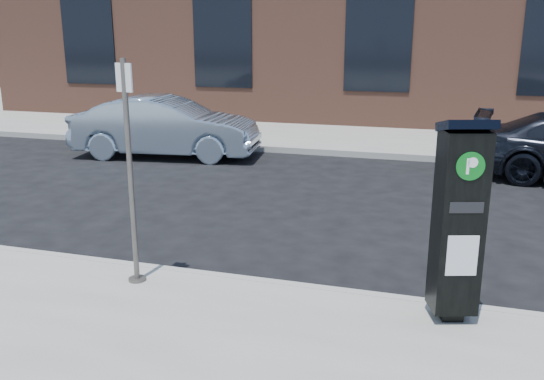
% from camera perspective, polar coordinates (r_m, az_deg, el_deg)
% --- Properties ---
extents(ground, '(120.00, 120.00, 0.00)m').
position_cam_1_polar(ground, '(6.99, -2.17, -9.81)').
color(ground, black).
rests_on(ground, ground).
extents(sidewalk_far, '(60.00, 12.00, 0.15)m').
position_cam_1_polar(sidewalk_far, '(20.30, 10.76, 6.78)').
color(sidewalk_far, gray).
rests_on(sidewalk_far, ground).
extents(curb_near, '(60.00, 0.12, 0.16)m').
position_cam_1_polar(curb_near, '(6.94, -2.23, -9.32)').
color(curb_near, '#9E9B93').
rests_on(curb_near, ground).
extents(curb_far, '(60.00, 0.12, 0.16)m').
position_cam_1_polar(curb_far, '(14.45, 8.15, 3.55)').
color(curb_far, '#9E9B93').
rests_on(curb_far, ground).
extents(building, '(28.00, 10.05, 8.25)m').
position_cam_1_polar(building, '(23.11, 12.14, 17.83)').
color(building, brown).
rests_on(building, ground).
extents(parking_kiosk, '(0.58, 0.54, 2.06)m').
position_cam_1_polar(parking_kiosk, '(5.90, 17.99, -2.79)').
color(parking_kiosk, black).
rests_on(parking_kiosk, sidewalk_near).
extents(sign_pole, '(0.22, 0.20, 2.56)m').
position_cam_1_polar(sign_pole, '(6.64, -13.85, 1.39)').
color(sign_pole, '#5C5751').
rests_on(sign_pole, sidewalk_near).
extents(car_silver, '(4.69, 2.19, 1.49)m').
position_cam_1_polar(car_silver, '(14.49, -10.47, 6.17)').
color(car_silver, '#8A9DB0').
rests_on(car_silver, ground).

